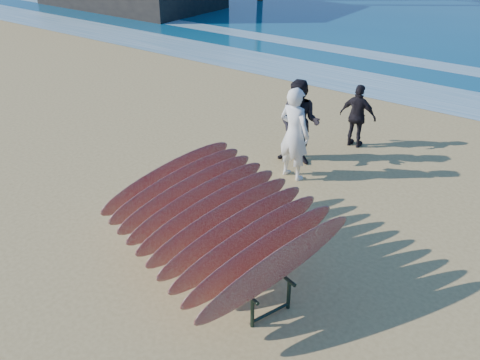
# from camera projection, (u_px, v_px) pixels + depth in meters

# --- Properties ---
(ground) EXTENTS (120.00, 120.00, 0.00)m
(ground) POSITION_uv_depth(u_px,v_px,m) (213.00, 246.00, 8.79)
(ground) COLOR tan
(ground) RESTS_ON ground
(foam_near) EXTENTS (160.00, 160.00, 0.00)m
(foam_near) POSITION_uv_depth(u_px,v_px,m) (413.00, 93.00, 15.89)
(foam_near) COLOR white
(foam_near) RESTS_ON ground
(foam_far) EXTENTS (160.00, 160.00, 0.00)m
(foam_far) POSITION_uv_depth(u_px,v_px,m) (446.00, 67.00, 18.37)
(foam_far) COLOR white
(foam_far) RESTS_ON ground
(surfboard_rack) EXTENTS (3.88, 3.59, 1.51)m
(surfboard_rack) POSITION_uv_depth(u_px,v_px,m) (214.00, 217.00, 7.91)
(surfboard_rack) COLOR #1C2D25
(surfboard_rack) RESTS_ON ground
(person_white) EXTENTS (0.79, 0.57, 2.00)m
(person_white) POSITION_uv_depth(u_px,v_px,m) (294.00, 134.00, 10.56)
(person_white) COLOR white
(person_white) RESTS_ON ground
(person_dark_a) EXTENTS (1.08, 0.93, 1.93)m
(person_dark_a) POSITION_uv_depth(u_px,v_px,m) (299.00, 123.00, 11.18)
(person_dark_a) COLOR black
(person_dark_a) RESTS_ON ground
(person_dark_b) EXTENTS (0.91, 0.41, 1.54)m
(person_dark_b) POSITION_uv_depth(u_px,v_px,m) (358.00, 116.00, 12.06)
(person_dark_b) COLOR black
(person_dark_b) RESTS_ON ground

